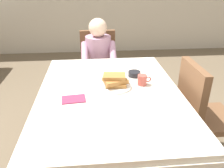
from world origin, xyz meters
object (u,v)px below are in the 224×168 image
(dining_table_main, at_px, (110,101))
(knife_right_of_plate, at_px, (138,87))
(chair_right_side, at_px, (200,109))
(spoon_near_edge, at_px, (118,109))
(breakfast_stack, at_px, (115,80))
(cup_coffee, at_px, (142,80))
(bowl_butter, at_px, (134,74))
(chair_diner, at_px, (98,63))
(fork_left_of_plate, at_px, (91,89))
(diner_person, at_px, (99,57))
(plate_breakfast, at_px, (114,86))

(dining_table_main, height_order, knife_right_of_plate, knife_right_of_plate)
(chair_right_side, distance_m, knife_right_of_plate, 0.58)
(spoon_near_edge, bearing_deg, breakfast_stack, 99.77)
(cup_coffee, relative_size, spoon_near_edge, 0.75)
(bowl_butter, bearing_deg, cup_coffee, -78.89)
(chair_right_side, distance_m, spoon_near_edge, 0.81)
(knife_right_of_plate, bearing_deg, chair_diner, 9.50)
(dining_table_main, relative_size, breakfast_stack, 7.26)
(cup_coffee, distance_m, fork_left_of_plate, 0.43)
(chair_diner, distance_m, fork_left_of_plate, 1.15)
(breakfast_stack, relative_size, bowl_butter, 1.91)
(chair_right_side, relative_size, spoon_near_edge, 6.20)
(dining_table_main, xyz_separation_m, spoon_near_edge, (0.04, -0.27, 0.09))
(diner_person, distance_m, breakfast_stack, 0.96)
(spoon_near_edge, bearing_deg, bowl_butter, 80.88)
(dining_table_main, xyz_separation_m, bowl_butter, (0.24, 0.26, 0.11))
(fork_left_of_plate, bearing_deg, plate_breakfast, -84.50)
(breakfast_stack, bearing_deg, spoon_near_edge, -92.05)
(diner_person, xyz_separation_m, chair_right_side, (0.82, -1.01, -0.14))
(diner_person, height_order, breakfast_stack, diner_person)
(chair_right_side, xyz_separation_m, bowl_butter, (-0.53, 0.26, 0.23))
(chair_right_side, xyz_separation_m, spoon_near_edge, (-0.73, -0.27, 0.21))
(chair_right_side, distance_m, fork_left_of_plate, 0.94)
(fork_left_of_plate, bearing_deg, bowl_butter, -61.39)
(knife_right_of_plate, bearing_deg, bowl_butter, -7.37)
(chair_diner, distance_m, chair_right_side, 1.43)
(breakfast_stack, height_order, knife_right_of_plate, breakfast_stack)
(chair_diner, height_order, fork_left_of_plate, chair_diner)
(cup_coffee, bearing_deg, chair_right_side, -9.98)
(plate_breakfast, distance_m, bowl_butter, 0.28)
(chair_diner, relative_size, fork_left_of_plate, 5.17)
(fork_left_of_plate, height_order, spoon_near_edge, same)
(knife_right_of_plate, bearing_deg, dining_table_main, 96.66)
(dining_table_main, xyz_separation_m, chair_right_side, (0.77, 0.00, -0.12))
(cup_coffee, bearing_deg, plate_breakfast, -174.85)
(dining_table_main, height_order, chair_diner, chair_diner)
(chair_diner, distance_m, plate_breakfast, 1.13)
(chair_diner, relative_size, breakfast_stack, 4.43)
(cup_coffee, xyz_separation_m, spoon_near_edge, (-0.24, -0.36, -0.04))
(cup_coffee, bearing_deg, fork_left_of_plate, -174.47)
(knife_right_of_plate, bearing_deg, cup_coffee, -52.43)
(breakfast_stack, distance_m, knife_right_of_plate, 0.19)
(diner_person, distance_m, knife_right_of_plate, 1.01)
(dining_table_main, height_order, breakfast_stack, breakfast_stack)
(knife_right_of_plate, bearing_deg, diner_person, 11.64)
(chair_diner, bearing_deg, fork_left_of_plate, 84.89)
(chair_right_side, bearing_deg, chair_diner, -145.02)
(diner_person, distance_m, bowl_butter, 0.81)
(dining_table_main, distance_m, fork_left_of_plate, 0.18)
(breakfast_stack, bearing_deg, knife_right_of_plate, -6.00)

